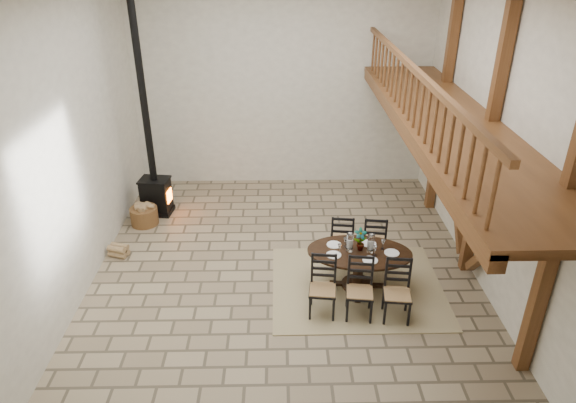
{
  "coord_description": "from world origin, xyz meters",
  "views": [
    {
      "loc": [
        -0.11,
        -7.96,
        5.55
      ],
      "look_at": [
        0.06,
        0.4,
        1.24
      ],
      "focal_mm": 32.0,
      "sensor_mm": 36.0,
      "label": 1
    }
  ],
  "objects_px": {
    "wood_stove": "(152,167)",
    "log_basket": "(144,215)",
    "log_stack": "(119,251)",
    "dining_table": "(358,271)"
  },
  "relations": [
    {
      "from": "wood_stove",
      "to": "log_stack",
      "type": "bearing_deg",
      "value": -95.2
    },
    {
      "from": "wood_stove",
      "to": "log_stack",
      "type": "xyz_separation_m",
      "value": [
        -0.4,
        -1.77,
        -1.01
      ]
    },
    {
      "from": "log_basket",
      "to": "log_stack",
      "type": "relative_size",
      "value": 1.42
    },
    {
      "from": "wood_stove",
      "to": "log_stack",
      "type": "relative_size",
      "value": 12.07
    },
    {
      "from": "dining_table",
      "to": "log_basket",
      "type": "relative_size",
      "value": 3.67
    },
    {
      "from": "wood_stove",
      "to": "log_stack",
      "type": "distance_m",
      "value": 2.07
    },
    {
      "from": "dining_table",
      "to": "log_basket",
      "type": "distance_m",
      "value": 4.94
    },
    {
      "from": "dining_table",
      "to": "wood_stove",
      "type": "distance_m",
      "value": 5.11
    },
    {
      "from": "dining_table",
      "to": "log_basket",
      "type": "height_order",
      "value": "dining_table"
    },
    {
      "from": "wood_stove",
      "to": "log_basket",
      "type": "xyz_separation_m",
      "value": [
        -0.18,
        -0.5,
        -0.92
      ]
    }
  ]
}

